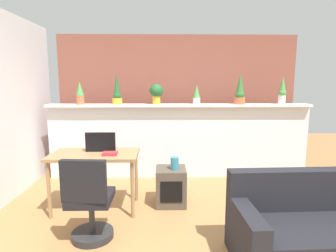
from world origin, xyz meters
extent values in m
plane|color=#9E7042|center=(0.00, 0.00, 0.00)|extent=(12.00, 12.00, 0.00)
cube|color=silver|center=(0.00, 2.00, 0.62)|extent=(4.42, 0.16, 1.23)
cube|color=silver|center=(0.00, 1.96, 1.25)|extent=(4.42, 0.28, 0.04)
cube|color=brown|center=(0.00, 2.60, 1.25)|extent=(4.42, 0.10, 2.50)
cylinder|color=#C66B42|center=(-1.64, 1.93, 1.35)|extent=(0.13, 0.13, 0.15)
cone|color=#4C9347|center=(-1.64, 1.93, 1.53)|extent=(0.13, 0.13, 0.22)
cylinder|color=gold|center=(-1.04, 1.96, 1.32)|extent=(0.16, 0.16, 0.10)
sphere|color=#235B2D|center=(-1.04, 1.96, 1.41)|extent=(0.13, 0.13, 0.13)
cone|color=#235B2D|center=(-1.04, 1.96, 1.61)|extent=(0.11, 0.11, 0.34)
cylinder|color=gold|center=(-0.39, 1.93, 1.34)|extent=(0.13, 0.13, 0.14)
sphere|color=#235B2D|center=(-0.39, 1.93, 1.50)|extent=(0.23, 0.23, 0.23)
cylinder|color=silver|center=(0.29, 1.96, 1.32)|extent=(0.12, 0.12, 0.11)
cone|color=#4C9347|center=(0.29, 1.96, 1.49)|extent=(0.12, 0.12, 0.22)
cylinder|color=#C66B42|center=(1.01, 1.92, 1.33)|extent=(0.18, 0.18, 0.12)
sphere|color=#2D7033|center=(1.01, 1.92, 1.43)|extent=(0.15, 0.15, 0.15)
cone|color=#2D7033|center=(1.01, 1.92, 1.62)|extent=(0.12, 0.12, 0.33)
cylinder|color=silver|center=(1.72, 1.93, 1.35)|extent=(0.12, 0.12, 0.15)
sphere|color=#4C9347|center=(1.72, 1.93, 1.46)|extent=(0.13, 0.13, 0.13)
cone|color=#4C9347|center=(1.72, 1.93, 1.61)|extent=(0.11, 0.11, 0.26)
cylinder|color=#99754C|center=(-1.65, 0.48, 0.35)|extent=(0.04, 0.04, 0.71)
cylinder|color=#99754C|center=(-0.65, 0.48, 0.35)|extent=(0.04, 0.04, 0.71)
cylinder|color=#99754C|center=(-1.65, 0.98, 0.35)|extent=(0.04, 0.04, 0.71)
cylinder|color=#99754C|center=(-0.65, 0.98, 0.35)|extent=(0.04, 0.04, 0.71)
cube|color=#99754C|center=(-1.15, 0.73, 0.73)|extent=(1.10, 0.60, 0.04)
cube|color=black|center=(-1.09, 0.81, 0.88)|extent=(0.38, 0.04, 0.25)
cylinder|color=#262628|center=(-1.04, 0.05, 0.04)|extent=(0.44, 0.44, 0.07)
cylinder|color=#333333|center=(-1.04, 0.05, 0.24)|extent=(0.06, 0.06, 0.34)
cube|color=black|center=(-1.04, 0.05, 0.45)|extent=(0.44, 0.44, 0.08)
cube|color=black|center=(-1.05, -0.14, 0.70)|extent=(0.44, 0.10, 0.42)
cube|color=#4C4238|center=(-0.18, 0.87, 0.25)|extent=(0.40, 0.40, 0.50)
cube|color=black|center=(-0.18, 0.68, 0.25)|extent=(0.28, 0.04, 0.28)
cylinder|color=teal|center=(-0.13, 0.83, 0.58)|extent=(0.11, 0.11, 0.17)
cube|color=#B22D33|center=(-0.94, 0.64, 0.77)|extent=(0.18, 0.13, 0.04)
cube|color=black|center=(1.14, -0.43, 0.20)|extent=(1.58, 0.81, 0.40)
cube|color=black|center=(1.13, -0.13, 0.60)|extent=(1.56, 0.21, 0.40)
cube|color=black|center=(0.44, -0.45, 0.48)|extent=(0.18, 0.76, 0.16)
camera|label=1|loc=(-0.29, -2.72, 1.65)|focal=29.77mm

